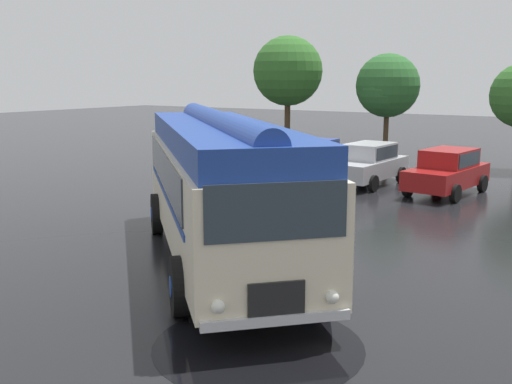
{
  "coord_description": "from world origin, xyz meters",
  "views": [
    {
      "loc": [
        7.45,
        -11.01,
        4.22
      ],
      "look_at": [
        -0.64,
        1.39,
        1.4
      ],
      "focal_mm": 42.0,
      "sensor_mm": 36.0,
      "label": 1
    }
  ],
  "objects_px": {
    "car_near_left": "(311,159)",
    "car_mid_left": "(368,164)",
    "vintage_bus": "(220,181)",
    "car_mid_right": "(447,171)"
  },
  "relations": [
    {
      "from": "car_mid_right",
      "to": "vintage_bus",
      "type": "bearing_deg",
      "value": -100.58
    },
    {
      "from": "vintage_bus",
      "to": "car_mid_right",
      "type": "relative_size",
      "value": 2.05
    },
    {
      "from": "car_mid_left",
      "to": "car_mid_right",
      "type": "height_order",
      "value": "same"
    },
    {
      "from": "car_mid_left",
      "to": "car_near_left",
      "type": "bearing_deg",
      "value": -179.59
    },
    {
      "from": "car_mid_left",
      "to": "car_mid_right",
      "type": "bearing_deg",
      "value": -5.47
    },
    {
      "from": "vintage_bus",
      "to": "car_mid_right",
      "type": "height_order",
      "value": "vintage_bus"
    },
    {
      "from": "car_near_left",
      "to": "car_mid_left",
      "type": "bearing_deg",
      "value": 0.41
    },
    {
      "from": "vintage_bus",
      "to": "car_mid_right",
      "type": "distance_m",
      "value": 11.44
    },
    {
      "from": "vintage_bus",
      "to": "car_near_left",
      "type": "height_order",
      "value": "vintage_bus"
    },
    {
      "from": "car_near_left",
      "to": "car_mid_left",
      "type": "height_order",
      "value": "same"
    }
  ]
}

